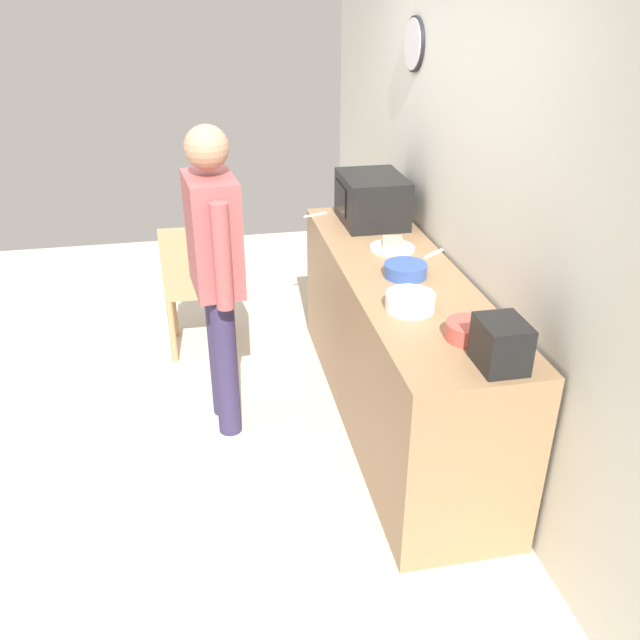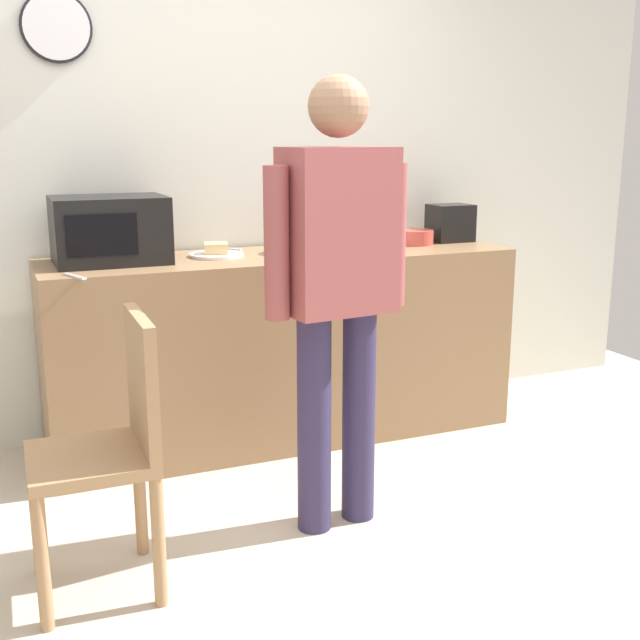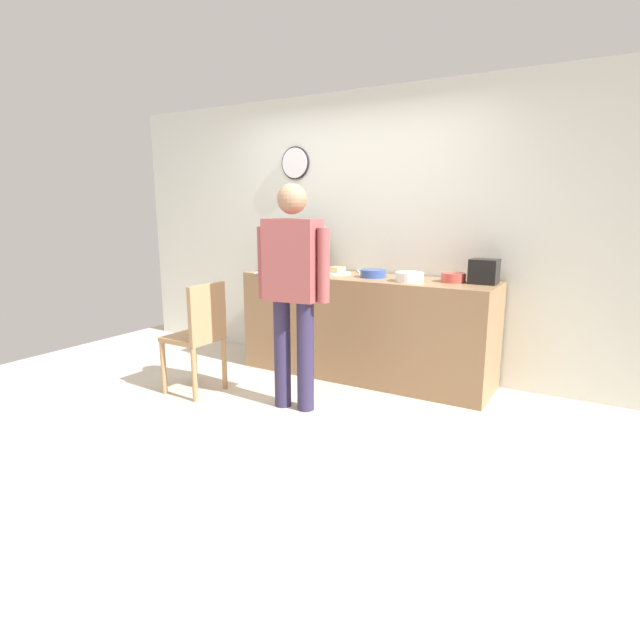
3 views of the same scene
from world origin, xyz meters
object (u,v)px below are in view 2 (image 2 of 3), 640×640
(microwave, at_px, (110,230))
(toaster, at_px, (450,223))
(wooden_chair, at_px, (113,440))
(mixing_bowl, at_px, (414,237))
(sandwich_plate, at_px, (216,252))
(person_standing, at_px, (338,274))
(salad_bowl, at_px, (295,246))
(fork_utensil, at_px, (75,276))
(cereal_bowl, at_px, (373,244))
(spoon_utensil, at_px, (228,249))

(microwave, relative_size, toaster, 2.27)
(toaster, distance_m, wooden_chair, 2.39)
(mixing_bowl, bearing_deg, wooden_chair, -146.84)
(sandwich_plate, relative_size, person_standing, 0.15)
(salad_bowl, distance_m, mixing_bowl, 0.71)
(mixing_bowl, bearing_deg, fork_utensil, -169.15)
(mixing_bowl, relative_size, wooden_chair, 0.21)
(mixing_bowl, bearing_deg, cereal_bowl, -153.79)
(toaster, distance_m, fork_utensil, 2.06)
(toaster, bearing_deg, fork_utensil, -169.53)
(spoon_utensil, bearing_deg, person_standing, -87.11)
(fork_utensil, distance_m, spoon_utensil, 0.97)
(fork_utensil, bearing_deg, mixing_bowl, 10.85)
(microwave, bearing_deg, toaster, 1.40)
(cereal_bowl, height_order, mixing_bowl, cereal_bowl)
(fork_utensil, bearing_deg, sandwich_plate, 25.24)
(sandwich_plate, relative_size, cereal_bowl, 1.10)
(salad_bowl, bearing_deg, sandwich_plate, 173.34)
(mixing_bowl, bearing_deg, spoon_utensil, 168.73)
(cereal_bowl, distance_m, wooden_chair, 1.82)
(sandwich_plate, distance_m, salad_bowl, 0.39)
(microwave, distance_m, mixing_bowl, 1.59)
(microwave, distance_m, person_standing, 1.23)
(spoon_utensil, distance_m, wooden_chair, 1.62)
(mixing_bowl, height_order, toaster, toaster)
(sandwich_plate, distance_m, person_standing, 1.04)
(mixing_bowl, relative_size, spoon_utensil, 1.18)
(microwave, bearing_deg, fork_utensil, -120.99)
(sandwich_plate, xyz_separation_m, wooden_chair, (-0.68, -1.14, -0.43))
(sandwich_plate, height_order, mixing_bowl, mixing_bowl)
(salad_bowl, relative_size, spoon_utensil, 1.33)
(person_standing, bearing_deg, salad_bowl, 78.02)
(person_standing, bearing_deg, sandwich_plate, 100.13)
(cereal_bowl, bearing_deg, mixing_bowl, 26.21)
(spoon_utensil, bearing_deg, fork_utensil, -146.50)
(cereal_bowl, relative_size, toaster, 1.07)
(fork_utensil, relative_size, person_standing, 0.10)
(salad_bowl, xyz_separation_m, spoon_utensil, (-0.27, 0.26, -0.03))
(spoon_utensil, distance_m, person_standing, 1.23)
(salad_bowl, distance_m, person_standing, 1.00)
(cereal_bowl, height_order, toaster, toaster)
(sandwich_plate, relative_size, salad_bowl, 1.14)
(salad_bowl, height_order, mixing_bowl, mixing_bowl)
(salad_bowl, bearing_deg, wooden_chair, -134.28)
(microwave, xyz_separation_m, fork_utensil, (-0.20, -0.33, -0.15))
(mixing_bowl, height_order, person_standing, person_standing)
(person_standing, distance_m, wooden_chair, 0.99)
(toaster, bearing_deg, person_standing, -137.11)
(mixing_bowl, distance_m, person_standing, 1.38)
(toaster, bearing_deg, mixing_bowl, -172.38)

